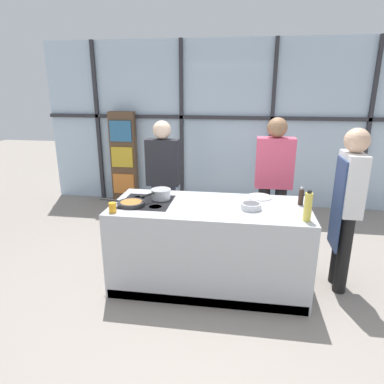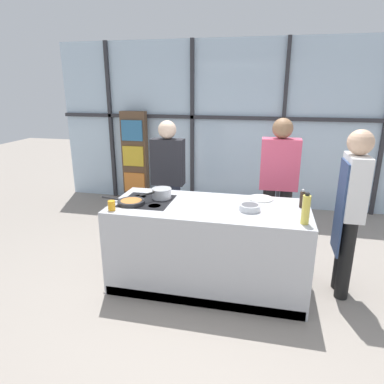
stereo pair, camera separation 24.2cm
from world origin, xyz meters
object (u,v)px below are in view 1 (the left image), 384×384
oil_bottle (308,207)px  pepper_grinder (301,197)px  saucepan (161,194)px  spectator_center_left (274,178)px  mixing_bowl (251,206)px  chef (348,201)px  spectator_far_left (163,176)px  juice_glass_near (113,207)px  frying_pan (131,203)px  white_plate (259,197)px

oil_bottle → pepper_grinder: bearing=88.7°
saucepan → pepper_grinder: pepper_grinder is taller
spectator_center_left → saucepan: (-1.24, -0.79, -0.01)m
mixing_bowl → oil_bottle: oil_bottle is taller
chef → saucepan: (-1.90, -0.01, -0.01)m
spectator_far_left → oil_bottle: spectator_far_left is taller
pepper_grinder → saucepan: bearing=-178.8°
spectator_center_left → oil_bottle: bearing=99.7°
spectator_far_left → juice_glass_near: size_ratio=17.21×
spectator_far_left → frying_pan: size_ratio=3.30×
saucepan → mixing_bowl: saucepan is taller
chef → pepper_grinder: chef is taller
mixing_bowl → frying_pan: bearing=-176.9°
saucepan → mixing_bowl: 0.97m
spectator_far_left → spectator_center_left: (1.40, -0.00, 0.03)m
spectator_far_left → mixing_bowl: (1.11, -0.97, -0.01)m
spectator_center_left → frying_pan: (-1.50, -1.04, -0.05)m
spectator_center_left → saucepan: bearing=32.5°
spectator_far_left → saucepan: bearing=101.4°
frying_pan → white_plate: bearing=18.9°
pepper_grinder → spectator_center_left: bearing=105.7°
saucepan → frying_pan: bearing=-136.1°
chef → spectator_center_left: (-0.66, 0.78, -0.00)m
chef → spectator_far_left: chef is taller
white_plate → oil_bottle: (0.40, -0.61, 0.13)m
saucepan → juice_glass_near: size_ratio=3.65×
chef → juice_glass_near: bearing=101.8°
spectator_center_left → frying_pan: bearing=34.7°
white_plate → juice_glass_near: size_ratio=2.81×
chef → pepper_grinder: (-0.45, 0.02, 0.01)m
spectator_far_left → mixing_bowl: spectator_far_left is taller
frying_pan → mixing_bowl: (1.21, 0.07, 0.01)m
frying_pan → oil_bottle: bearing=-5.4°
white_plate → mixing_bowl: bearing=-103.9°
chef → oil_bottle: size_ratio=5.90×
white_plate → oil_bottle: 0.74m
spectator_far_left → spectator_center_left: size_ratio=0.97×
chef → pepper_grinder: bearing=87.6°
mixing_bowl → pepper_grinder: pepper_grinder is taller
white_plate → frying_pan: bearing=-161.1°
spectator_far_left → spectator_center_left: spectator_center_left is taller
spectator_far_left → juice_glass_near: 1.27m
spectator_center_left → juice_glass_near: 2.04m
spectator_center_left → juice_glass_near: size_ratio=17.83×
chef → spectator_far_left: 2.20m
chef → spectator_far_left: bearing=69.3°
white_plate → spectator_center_left: bearing=71.8°
frying_pan → white_plate: frying_pan is taller
frying_pan → spectator_center_left: bearing=34.7°
spectator_far_left → frying_pan: bearing=84.7°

